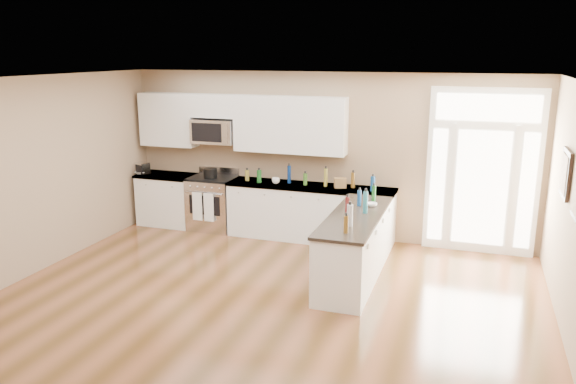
{
  "coord_description": "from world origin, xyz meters",
  "views": [
    {
      "loc": [
        2.42,
        -5.09,
        3.12
      ],
      "look_at": [
        0.02,
        2.0,
        1.24
      ],
      "focal_mm": 35.0,
      "sensor_mm": 36.0,
      "label": 1
    }
  ],
  "objects": [
    {
      "name": "back_cabinet_right",
      "position": [
        -0.16,
        3.69,
        0.44
      ],
      "size": [
        2.85,
        0.66,
        0.94
      ],
      "color": "white",
      "rests_on": "ground"
    },
    {
      "name": "upper_cabinet_right",
      "position": [
        -0.57,
        3.83,
        1.93
      ],
      "size": [
        1.94,
        0.33,
        0.95
      ],
      "primitive_type": "cube",
      "color": "white",
      "rests_on": "room_shell"
    },
    {
      "name": "microwave",
      "position": [
        -1.95,
        3.8,
        1.76
      ],
      "size": [
        0.78,
        0.41,
        0.42
      ],
      "color": "silver",
      "rests_on": "room_shell"
    },
    {
      "name": "cardboard_box",
      "position": [
        0.35,
        3.71,
        1.02
      ],
      "size": [
        0.23,
        0.2,
        0.16
      ],
      "primitive_type": "cube",
      "rotation": [
        0.0,
        0.0,
        0.33
      ],
      "color": "brown",
      "rests_on": "back_cabinet_right"
    },
    {
      "name": "kitchen_range",
      "position": [
        -1.98,
        3.69,
        0.48
      ],
      "size": [
        0.8,
        0.7,
        1.08
      ],
      "color": "silver",
      "rests_on": "ground"
    },
    {
      "name": "wall_art_near",
      "position": [
        3.47,
        2.2,
        1.7
      ],
      "size": [
        0.05,
        0.58,
        0.58
      ],
      "color": "black",
      "rests_on": "room_shell"
    },
    {
      "name": "toaster_oven",
      "position": [
        -3.35,
        3.6,
        1.04
      ],
      "size": [
        0.3,
        0.27,
        0.21
      ],
      "primitive_type": "cube",
      "rotation": [
        0.0,
        0.0,
        -0.39
      ],
      "color": "silver",
      "rests_on": "back_cabinet_left"
    },
    {
      "name": "back_cabinet_left",
      "position": [
        -2.87,
        3.69,
        0.44
      ],
      "size": [
        1.1,
        0.66,
        0.94
      ],
      "color": "white",
      "rests_on": "ground"
    },
    {
      "name": "bowl_left",
      "position": [
        -3.35,
        3.55,
        0.96
      ],
      "size": [
        0.22,
        0.22,
        0.05
      ],
      "primitive_type": "imported",
      "rotation": [
        0.0,
        0.0,
        0.09
      ],
      "color": "white",
      "rests_on": "back_cabinet_left"
    },
    {
      "name": "peninsula_cabinet",
      "position": [
        0.93,
        2.24,
        0.43
      ],
      "size": [
        0.69,
        2.32,
        0.94
      ],
      "color": "white",
      "rests_on": "ground"
    },
    {
      "name": "cup_counter",
      "position": [
        -0.75,
        3.63,
        0.99
      ],
      "size": [
        0.14,
        0.14,
        0.1
      ],
      "primitive_type": "imported",
      "rotation": [
        0.0,
        0.0,
        -0.06
      ],
      "color": "white",
      "rests_on": "back_cabinet_right"
    },
    {
      "name": "stockpot",
      "position": [
        -1.98,
        3.64,
        1.04
      ],
      "size": [
        0.29,
        0.29,
        0.18
      ],
      "primitive_type": "cylinder",
      "rotation": [
        0.0,
        0.0,
        -0.24
      ],
      "color": "black",
      "rests_on": "kitchen_range"
    },
    {
      "name": "upper_cabinet_short",
      "position": [
        -1.95,
        3.83,
        2.2
      ],
      "size": [
        0.82,
        0.33,
        0.4
      ],
      "primitive_type": "cube",
      "color": "white",
      "rests_on": "room_shell"
    },
    {
      "name": "room_shell",
      "position": [
        0.0,
        0.0,
        1.71
      ],
      "size": [
        8.0,
        8.0,
        8.0
      ],
      "color": "#957B5E",
      "rests_on": "ground"
    },
    {
      "name": "bowl_peninsula",
      "position": [
        1.06,
        2.73,
        0.96
      ],
      "size": [
        0.18,
        0.18,
        0.05
      ],
      "primitive_type": "imported",
      "rotation": [
        0.0,
        0.0,
        -0.15
      ],
      "color": "white",
      "rests_on": "peninsula_cabinet"
    },
    {
      "name": "entry_door",
      "position": [
        2.55,
        3.95,
        1.3
      ],
      "size": [
        1.7,
        0.1,
        2.6
      ],
      "color": "white",
      "rests_on": "ground"
    },
    {
      "name": "ground",
      "position": [
        0.0,
        0.0,
        0.0
      ],
      "size": [
        8.0,
        8.0,
        0.0
      ],
      "primitive_type": "plane",
      "color": "#513417"
    },
    {
      "name": "counter_bottles",
      "position": [
        0.33,
        3.0,
        1.07
      ],
      "size": [
        2.4,
        2.43,
        0.31
      ],
      "color": "#19591E",
      "rests_on": "back_cabinet_right"
    },
    {
      "name": "upper_cabinet_left",
      "position": [
        -2.88,
        3.83,
        1.93
      ],
      "size": [
        1.04,
        0.33,
        0.95
      ],
      "primitive_type": "cube",
      "color": "white",
      "rests_on": "room_shell"
    }
  ]
}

